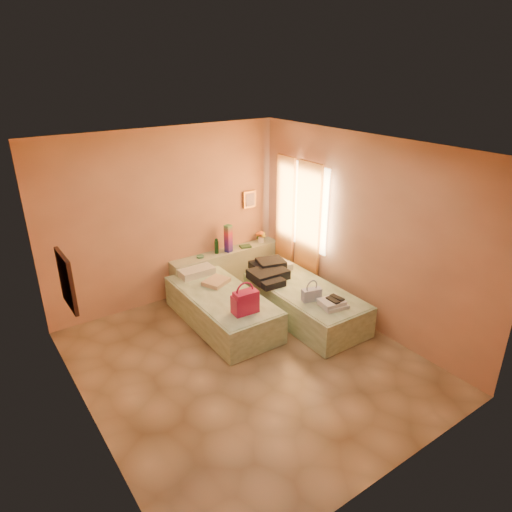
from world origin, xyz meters
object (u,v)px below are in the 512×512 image
(flower_vase, at_px, (261,236))
(magenta_handbag, at_px, (245,302))
(towel_stack, at_px, (334,303))
(headboard_ledge, at_px, (227,268))
(bed_right, at_px, (305,303))
(water_bottle, at_px, (217,246))
(blue_handbag, at_px, (311,295))
(green_book, at_px, (245,246))
(bed_left, at_px, (222,308))

(flower_vase, height_order, magenta_handbag, flower_vase)
(magenta_handbag, xyz_separation_m, towel_stack, (1.10, -0.58, -0.11))
(headboard_ledge, distance_m, bed_right, 1.70)
(water_bottle, distance_m, towel_stack, 2.37)
(towel_stack, bearing_deg, headboard_ledge, 98.75)
(blue_handbag, bearing_deg, towel_stack, -52.93)
(bed_right, relative_size, blue_handbag, 7.15)
(magenta_handbag, bearing_deg, green_book, 60.13)
(bed_left, relative_size, bed_right, 1.00)
(headboard_ledge, height_order, bed_left, headboard_ledge)
(magenta_handbag, relative_size, blue_handbag, 1.25)
(bed_left, xyz_separation_m, flower_vase, (1.48, 1.05, 0.52))
(green_book, distance_m, towel_stack, 2.25)
(headboard_ledge, bearing_deg, towel_stack, -81.25)
(headboard_ledge, distance_m, towel_stack, 2.33)
(flower_vase, bearing_deg, bed_left, -144.64)
(blue_handbag, bearing_deg, green_book, 100.58)
(bed_left, relative_size, towel_stack, 5.71)
(bed_right, distance_m, towel_stack, 0.71)
(green_book, relative_size, blue_handbag, 0.68)
(water_bottle, bearing_deg, green_book, -5.91)
(water_bottle, height_order, blue_handbag, water_bottle)
(headboard_ledge, bearing_deg, green_book, -7.20)
(green_book, distance_m, blue_handbag, 1.93)
(magenta_handbag, bearing_deg, water_bottle, 75.84)
(bed_left, xyz_separation_m, blue_handbag, (0.96, -0.92, 0.34))
(bed_right, relative_size, towel_stack, 5.71)
(green_book, xyz_separation_m, magenta_handbag, (-1.12, -1.66, -0.00))
(green_book, height_order, towel_stack, green_book)
(bed_left, bearing_deg, magenta_handbag, -90.53)
(headboard_ledge, bearing_deg, blue_handbag, -83.56)
(water_bottle, bearing_deg, bed_right, -71.07)
(bed_left, xyz_separation_m, magenta_handbag, (-0.02, -0.66, 0.41))
(blue_handbag, bearing_deg, water_bottle, 116.53)
(headboard_ledge, bearing_deg, water_bottle, 176.71)
(bed_left, xyz_separation_m, green_book, (1.11, 1.00, 0.42))
(flower_vase, relative_size, blue_handbag, 0.89)
(green_book, relative_size, flower_vase, 0.77)
(headboard_ledge, relative_size, green_book, 10.73)
(bed_left, xyz_separation_m, water_bottle, (0.55, 1.06, 0.52))
(flower_vase, bearing_deg, green_book, -173.29)
(water_bottle, xyz_separation_m, flower_vase, (0.92, -0.01, -0.00))
(flower_vase, distance_m, blue_handbag, 2.04)
(flower_vase, distance_m, magenta_handbag, 2.27)
(bed_right, bearing_deg, green_book, 91.53)
(flower_vase, height_order, blue_handbag, flower_vase)
(headboard_ledge, bearing_deg, magenta_handbag, -113.73)
(headboard_ledge, bearing_deg, flower_vase, -0.25)
(headboard_ledge, bearing_deg, bed_right, -76.79)
(magenta_handbag, distance_m, towel_stack, 1.25)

